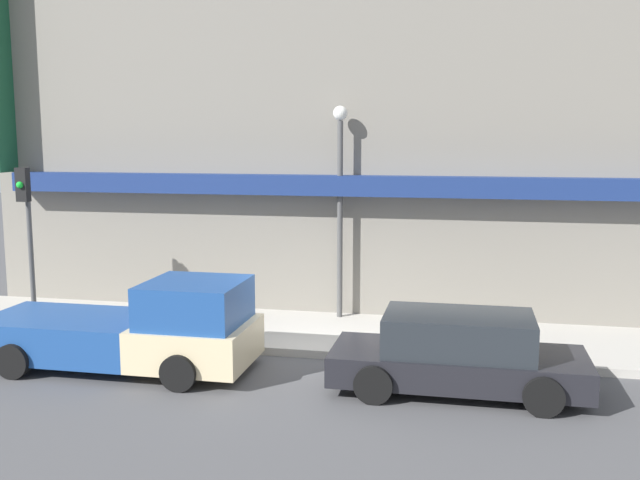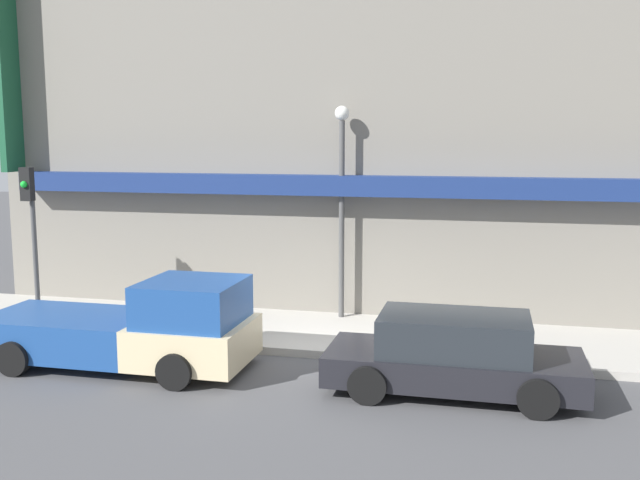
{
  "view_description": "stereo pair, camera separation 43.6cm",
  "coord_description": "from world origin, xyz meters",
  "px_view_note": "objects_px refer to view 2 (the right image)",
  "views": [
    {
      "loc": [
        2.99,
        -14.42,
        4.7
      ],
      "look_at": [
        -0.29,
        1.35,
        2.38
      ],
      "focal_mm": 40.0,
      "sensor_mm": 36.0,
      "label": 1
    },
    {
      "loc": [
        3.42,
        -14.32,
        4.7
      ],
      "look_at": [
        -0.29,
        1.35,
        2.38
      ],
      "focal_mm": 40.0,
      "sensor_mm": 36.0,
      "label": 2
    }
  ],
  "objects_px": {
    "parked_car": "(454,355)",
    "traffic_light": "(31,217)",
    "pickup_truck": "(135,329)",
    "street_lamp": "(342,186)",
    "fire_hydrant": "(147,318)"
  },
  "relations": [
    {
      "from": "pickup_truck",
      "to": "street_lamp",
      "type": "height_order",
      "value": "street_lamp"
    },
    {
      "from": "street_lamp",
      "to": "traffic_light",
      "type": "relative_size",
      "value": 1.38
    },
    {
      "from": "pickup_truck",
      "to": "fire_hydrant",
      "type": "height_order",
      "value": "pickup_truck"
    },
    {
      "from": "parked_car",
      "to": "traffic_light",
      "type": "height_order",
      "value": "traffic_light"
    },
    {
      "from": "street_lamp",
      "to": "traffic_light",
      "type": "height_order",
      "value": "street_lamp"
    },
    {
      "from": "parked_car",
      "to": "traffic_light",
      "type": "distance_m",
      "value": 10.59
    },
    {
      "from": "parked_car",
      "to": "street_lamp",
      "type": "height_order",
      "value": "street_lamp"
    },
    {
      "from": "fire_hydrant",
      "to": "street_lamp",
      "type": "bearing_deg",
      "value": 31.96
    },
    {
      "from": "pickup_truck",
      "to": "traffic_light",
      "type": "relative_size",
      "value": 1.46
    },
    {
      "from": "pickup_truck",
      "to": "fire_hydrant",
      "type": "distance_m",
      "value": 2.0
    },
    {
      "from": "parked_car",
      "to": "street_lamp",
      "type": "xyz_separation_m",
      "value": [
        -3.02,
        4.4,
        2.78
      ]
    },
    {
      "from": "pickup_truck",
      "to": "street_lamp",
      "type": "bearing_deg",
      "value": 51.8
    },
    {
      "from": "fire_hydrant",
      "to": "street_lamp",
      "type": "height_order",
      "value": "street_lamp"
    },
    {
      "from": "parked_car",
      "to": "pickup_truck",
      "type": "bearing_deg",
      "value": 178.99
    },
    {
      "from": "parked_car",
      "to": "street_lamp",
      "type": "bearing_deg",
      "value": 123.41
    }
  ]
}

